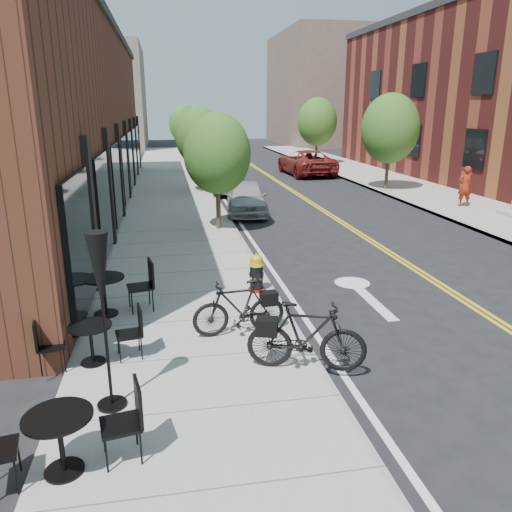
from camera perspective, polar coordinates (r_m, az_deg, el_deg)
ground at (r=8.78m, az=6.30°, el=-11.00°), size 120.00×120.00×0.00m
sidewalk_near at (r=17.88m, az=-9.08°, el=3.52°), size 4.00×70.00×0.12m
sidewalk_far at (r=21.71m, az=24.53°, el=4.53°), size 4.00×70.00×0.12m
building_near at (r=21.84m, az=-22.07°, el=14.02°), size 5.00×28.00×7.00m
bg_building_left at (r=55.73m, az=-16.96°, el=16.94°), size 8.00×14.00×10.00m
bg_building_right at (r=60.31m, az=7.73°, el=18.35°), size 10.00×16.00×12.00m
tree_near_a at (r=16.58m, az=-4.45°, el=11.57°), size 2.20×2.20×3.81m
tree_near_b at (r=24.53m, az=-6.49°, el=13.41°), size 2.30×2.30×3.98m
tree_near_c at (r=32.51m, az=-7.53°, el=13.82°), size 2.10×2.10×3.67m
tree_near_d at (r=40.49m, az=-8.18°, el=14.69°), size 2.40×2.40×4.11m
tree_far_b at (r=25.87m, az=15.08°, el=13.88°), size 2.80×2.80×4.62m
tree_far_c at (r=37.09m, az=7.02°, el=14.98°), size 2.80×2.80×4.62m
fire_hydrant at (r=11.06m, az=0.05°, el=-1.97°), size 0.48×0.48×0.86m
bicycle_left at (r=8.95m, az=-1.95°, el=-5.91°), size 1.72×0.62×1.01m
bicycle_right at (r=7.80m, az=5.79°, el=-9.15°), size 1.92×1.06×1.11m
bistro_set_a at (r=8.41m, az=-18.34°, el=-8.92°), size 1.62×0.79×0.85m
bistro_set_b at (r=6.21m, az=-21.49°, el=-18.53°), size 1.79×0.88×0.95m
bistro_set_c at (r=10.20m, az=-16.98°, el=-3.75°), size 1.93×0.96×1.02m
patio_umbrella at (r=6.67m, az=-17.30°, el=-3.18°), size 0.40×0.40×2.46m
parked_car_a at (r=19.75m, az=-1.12°, el=6.70°), size 1.94×3.94×1.29m
parked_car_b at (r=24.87m, az=-3.09°, el=8.84°), size 2.01×4.35×1.38m
parked_car_c at (r=32.24m, az=-4.83°, el=10.68°), size 2.36×5.20×1.48m
parked_car_far at (r=31.67m, az=5.74°, el=10.60°), size 2.75×5.60×1.53m
pedestrian at (r=22.38m, az=22.78°, el=7.36°), size 0.65×0.47×1.65m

